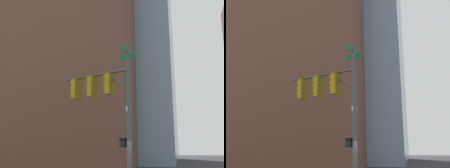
% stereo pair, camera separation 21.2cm
% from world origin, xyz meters
% --- Properties ---
extents(signal_pole_assembly, '(1.91, 4.02, 6.98)m').
position_xyz_m(signal_pole_assembly, '(0.07, -0.70, 4.57)').
color(signal_pole_assembly, '#4C514C').
rests_on(signal_pole_assembly, ground_plane).
extents(building_brick_nearside, '(22.42, 21.77, 52.55)m').
position_xyz_m(building_brick_nearside, '(-26.53, -13.75, 26.28)').
color(building_brick_nearside, brown).
rests_on(building_brick_nearside, ground_plane).
extents(building_brick_midblock, '(22.37, 17.42, 37.24)m').
position_xyz_m(building_brick_midblock, '(-43.18, -22.15, 18.62)').
color(building_brick_midblock, '#845B47').
rests_on(building_brick_midblock, ground_plane).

